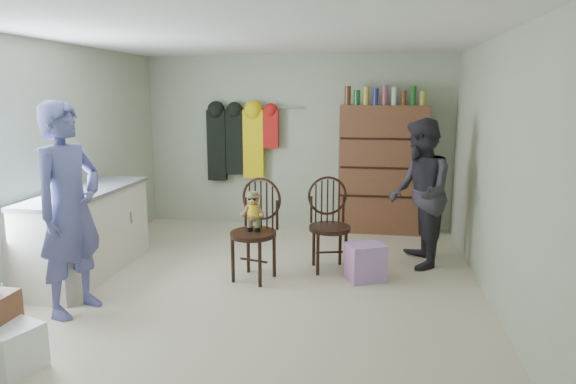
% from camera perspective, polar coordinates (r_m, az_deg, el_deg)
% --- Properties ---
extents(ground_plane, '(5.00, 5.00, 0.00)m').
position_cam_1_polar(ground_plane, '(5.46, -2.98, -10.15)').
color(ground_plane, beige).
rests_on(ground_plane, ground).
extents(room_walls, '(5.00, 5.00, 5.00)m').
position_cam_1_polar(room_walls, '(5.63, -1.98, 7.01)').
color(room_walls, '#B1BA9C').
rests_on(room_walls, ground).
extents(counter, '(0.64, 1.86, 0.94)m').
position_cam_1_polar(counter, '(6.02, -21.52, -4.18)').
color(counter, silver).
rests_on(counter, ground).
extents(plastic_tub, '(0.45, 0.44, 0.34)m').
position_cam_1_polar(plastic_tub, '(4.32, -28.33, -15.03)').
color(plastic_tub, white).
rests_on(plastic_tub, ground).
extents(chair_front, '(0.59, 0.59, 1.08)m').
position_cam_1_polar(chair_front, '(5.45, -3.63, -3.34)').
color(chair_front, black).
rests_on(chair_front, ground).
extents(chair_far, '(0.56, 0.56, 1.04)m').
position_cam_1_polar(chair_far, '(5.78, 4.56, -3.16)').
color(chair_far, black).
rests_on(chair_far, ground).
extents(striped_bag, '(0.46, 0.42, 0.40)m').
position_cam_1_polar(striped_bag, '(5.55, 8.61, -7.72)').
color(striped_bag, pink).
rests_on(striped_bag, ground).
extents(person_left, '(0.61, 0.78, 1.91)m').
position_cam_1_polar(person_left, '(4.93, -23.13, -1.79)').
color(person_left, '#4F5491').
rests_on(person_left, ground).
extents(person_right, '(0.72, 0.88, 1.69)m').
position_cam_1_polar(person_right, '(5.99, 14.42, -0.15)').
color(person_right, '#2D2B33').
rests_on(person_right, ground).
extents(dresser, '(1.20, 0.39, 2.07)m').
position_cam_1_polar(dresser, '(7.35, 10.40, 2.58)').
color(dresser, brown).
rests_on(dresser, ground).
extents(coat_rack, '(1.42, 0.12, 1.09)m').
position_cam_1_polar(coat_rack, '(7.63, -5.37, 5.55)').
color(coat_rack, '#99999E').
rests_on(coat_rack, ground).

